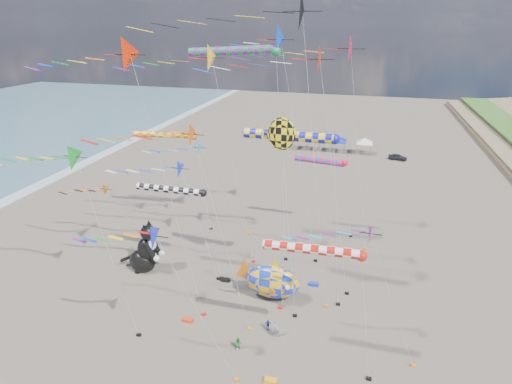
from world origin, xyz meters
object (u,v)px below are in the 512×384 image
object	(u,v)px
person_adult	(276,329)
parked_car	(398,157)
child_green	(238,344)
cat_inflatable	(143,246)
fish_inflatable	(271,281)
child_blue	(268,325)

from	to	relation	value
person_adult	parked_car	world-z (taller)	person_adult
person_adult	child_green	distance (m)	3.33
cat_inflatable	child_green	bearing A→B (deg)	-31.89
person_adult	fish_inflatable	bearing A→B (deg)	74.73
fish_inflatable	person_adult	xyz separation A→B (m)	(1.47, -4.51, -1.22)
cat_inflatable	child_green	world-z (taller)	cat_inflatable
child_green	parked_car	distance (m)	54.76
fish_inflatable	child_blue	bearing A→B (deg)	-80.93
child_green	parked_car	world-z (taller)	parked_car
fish_inflatable	child_green	world-z (taller)	fish_inflatable
fish_inflatable	child_green	xyz separation A→B (m)	(-1.07, -6.64, -1.48)
child_green	child_blue	world-z (taller)	child_green
cat_inflatable	fish_inflatable	bearing A→B (deg)	-5.01
child_green	cat_inflatable	bearing A→B (deg)	135.78
fish_inflatable	child_green	distance (m)	6.89
cat_inflatable	fish_inflatable	distance (m)	13.72
fish_inflatable	parked_car	xyz separation A→B (m)	(13.33, 46.19, -1.48)
child_green	parked_car	bearing A→B (deg)	62.74
cat_inflatable	child_green	size ratio (longest dim) A/B	4.96
person_adult	parked_car	bearing A→B (deg)	43.51
child_blue	fish_inflatable	bearing A→B (deg)	76.70
fish_inflatable	child_blue	world-z (taller)	fish_inflatable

